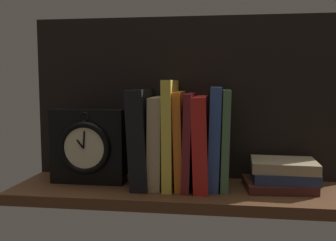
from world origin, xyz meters
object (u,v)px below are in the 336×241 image
book_tan_shortstories (158,141)px  book_green_romantic (225,139)px  framed_clock (88,146)px  book_orange_pandolfini (180,139)px  book_red_requiem (201,142)px  book_stack_side (282,175)px  book_blue_modern (215,137)px  book_maroon_dawkins (189,140)px  book_yellow_seinlanguage (171,133)px  book_black_skeptic (143,137)px

book_tan_shortstories → book_green_romantic: 16.02cm
book_tan_shortstories → framed_clock: (-17.48, -0.82, -1.54)cm
book_orange_pandolfini → book_red_requiem: 4.99cm
framed_clock → book_stack_side: 47.05cm
book_blue_modern → book_orange_pandolfini: bearing=180.0°
book_orange_pandolfini → book_maroon_dawkins: (2.12, 0.00, -0.19)cm
book_red_requiem → book_green_romantic: (5.71, 0.00, 0.77)cm
book_green_romantic → book_yellow_seinlanguage: bearing=180.0°
book_black_skeptic → book_yellow_seinlanguage: 6.91cm
book_tan_shortstories → book_red_requiem: 10.29cm
book_orange_pandolfini → book_maroon_dawkins: 2.13cm
book_orange_pandolfini → book_tan_shortstories: bearing=180.0°
book_black_skeptic → framed_clock: size_ratio=1.27×
book_red_requiem → book_orange_pandolfini: bearing=180.0°
book_maroon_dawkins → book_green_romantic: 8.56cm
book_blue_modern → book_tan_shortstories: bearing=180.0°
book_red_requiem → book_maroon_dawkins: bearing=180.0°
book_yellow_seinlanguage → book_maroon_dawkins: size_ratio=1.14×
book_tan_shortstories → book_blue_modern: 13.58cm
book_yellow_seinlanguage → framed_clock: (-20.45, -0.82, -3.55)cm
book_red_requiem → book_green_romantic: bearing=0.0°
book_tan_shortstories → book_stack_side: (29.21, 0.04, -7.32)cm
book_black_skeptic → book_tan_shortstories: bearing=0.0°
book_stack_side → book_blue_modern: bearing=-179.9°
book_orange_pandolfini → book_black_skeptic: bearing=180.0°
book_blue_modern → framed_clock: book_blue_modern is taller
book_black_skeptic → book_red_requiem: size_ratio=1.07×
book_tan_shortstories → book_orange_pandolfini: 5.36cm
book_maroon_dawkins → book_yellow_seinlanguage: bearing=180.0°
book_black_skeptic → book_yellow_seinlanguage: size_ratio=0.91×
book_yellow_seinlanguage → book_orange_pandolfini: (2.36, 0.00, -1.35)cm
book_orange_pandolfini → book_stack_side: 25.18cm
framed_clock → book_stack_side: size_ratio=1.09×
book_black_skeptic → book_red_requiem: book_black_skeptic is taller
book_tan_shortstories → book_yellow_seinlanguage: bearing=0.0°
book_green_romantic → book_maroon_dawkins: bearing=180.0°
book_yellow_seinlanguage → book_green_romantic: 13.08cm
book_maroon_dawkins → book_green_romantic: (8.55, 0.00, 0.41)cm
book_yellow_seinlanguage → book_orange_pandolfini: book_yellow_seinlanguage is taller
book_maroon_dawkins → book_stack_side: (21.76, 0.04, -7.80)cm
book_black_skeptic → book_maroon_dawkins: (11.30, 0.00, -0.43)cm
book_yellow_seinlanguage → book_black_skeptic: bearing=180.0°
book_green_romantic → book_stack_side: 15.55cm
book_maroon_dawkins → book_green_romantic: size_ratio=0.96×
book_black_skeptic → book_tan_shortstories: book_black_skeptic is taller
book_tan_shortstories → framed_clock: size_ratio=1.17×
book_tan_shortstories → book_blue_modern: size_ratio=0.90×
book_red_requiem → book_green_romantic: size_ratio=0.93×
book_yellow_seinlanguage → book_stack_side: bearing=0.1°
framed_clock → book_tan_shortstories: bearing=2.7°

